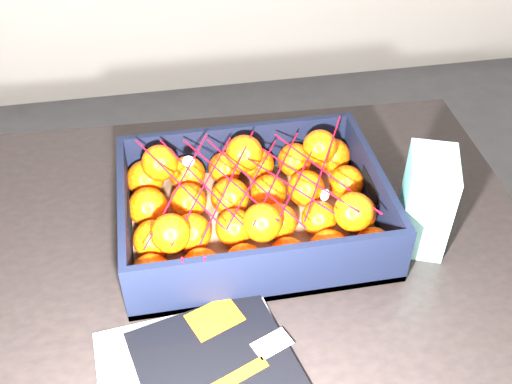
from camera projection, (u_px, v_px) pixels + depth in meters
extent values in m
cube|color=black|center=(194.00, 260.00, 1.03)|extent=(1.23, 0.85, 0.04)
cylinder|color=black|center=(394.00, 232.00, 1.61)|extent=(0.06, 0.06, 0.71)
cube|color=orange|center=(215.00, 318.00, 0.89)|extent=(0.09, 0.08, 0.00)
cube|color=white|center=(272.00, 344.00, 0.85)|extent=(0.06, 0.05, 0.00)
cube|color=orange|center=(235.00, 378.00, 0.81)|extent=(0.10, 0.05, 0.00)
cube|color=brown|center=(253.00, 226.00, 1.05)|extent=(0.44, 0.33, 0.01)
cube|color=black|center=(238.00, 150.00, 1.14)|extent=(0.44, 0.01, 0.11)
cube|color=black|center=(271.00, 275.00, 0.90)|extent=(0.44, 0.01, 0.11)
cube|color=black|center=(126.00, 221.00, 0.99)|extent=(0.01, 0.31, 0.11)
cube|color=black|center=(373.00, 190.00, 1.05)|extent=(0.01, 0.31, 0.11)
sphere|color=#DC4104|center=(151.00, 275.00, 0.91)|extent=(0.06, 0.06, 0.06)
sphere|color=#DC4104|center=(153.00, 240.00, 0.97)|extent=(0.06, 0.06, 0.06)
sphere|color=#DC4104|center=(148.00, 207.00, 1.03)|extent=(0.07, 0.07, 0.07)
sphere|color=#DC4104|center=(145.00, 179.00, 1.09)|extent=(0.07, 0.07, 0.07)
sphere|color=#DC4104|center=(201.00, 269.00, 0.92)|extent=(0.06, 0.06, 0.06)
sphere|color=#DC4104|center=(192.00, 233.00, 0.98)|extent=(0.06, 0.06, 0.06)
sphere|color=#DC4104|center=(188.00, 201.00, 1.04)|extent=(0.06, 0.06, 0.06)
sphere|color=#DC4104|center=(187.00, 174.00, 1.10)|extent=(0.07, 0.07, 0.07)
sphere|color=#DC4104|center=(245.00, 265.00, 0.93)|extent=(0.07, 0.07, 0.07)
sphere|color=#DC4104|center=(234.00, 228.00, 0.99)|extent=(0.06, 0.06, 0.06)
sphere|color=#DC4104|center=(230.00, 197.00, 1.05)|extent=(0.07, 0.07, 0.07)
sphere|color=#DC4104|center=(225.00, 168.00, 1.11)|extent=(0.06, 0.06, 0.06)
sphere|color=#DC4104|center=(288.00, 256.00, 0.94)|extent=(0.06, 0.06, 0.06)
sphere|color=#DC4104|center=(279.00, 221.00, 1.00)|extent=(0.06, 0.06, 0.06)
sphere|color=#DC4104|center=(269.00, 193.00, 1.06)|extent=(0.06, 0.06, 0.06)
sphere|color=#DC4104|center=(258.00, 164.00, 1.12)|extent=(0.06, 0.06, 0.06)
sphere|color=#DC4104|center=(329.00, 251.00, 0.95)|extent=(0.07, 0.07, 0.07)
sphere|color=#DC4104|center=(319.00, 218.00, 1.01)|extent=(0.06, 0.06, 0.06)
sphere|color=#DC4104|center=(306.00, 189.00, 1.07)|extent=(0.07, 0.07, 0.07)
sphere|color=#DC4104|center=(295.00, 160.00, 1.13)|extent=(0.06, 0.06, 0.06)
sphere|color=#DC4104|center=(373.00, 246.00, 0.96)|extent=(0.06, 0.06, 0.06)
sphere|color=#DC4104|center=(357.00, 213.00, 1.02)|extent=(0.07, 0.07, 0.07)
sphere|color=#DC4104|center=(346.00, 183.00, 1.08)|extent=(0.06, 0.06, 0.06)
sphere|color=#DC4104|center=(332.00, 156.00, 1.14)|extent=(0.07, 0.07, 0.07)
sphere|color=#DC4104|center=(171.00, 233.00, 0.91)|extent=(0.06, 0.06, 0.06)
sphere|color=#DC4104|center=(160.00, 163.00, 1.04)|extent=(0.06, 0.06, 0.06)
sphere|color=#DC4104|center=(262.00, 223.00, 0.93)|extent=(0.06, 0.06, 0.06)
sphere|color=#DC4104|center=(244.00, 153.00, 1.06)|extent=(0.07, 0.07, 0.07)
sphere|color=#DC4104|center=(354.00, 212.00, 0.95)|extent=(0.06, 0.06, 0.06)
sphere|color=#DC4104|center=(320.00, 147.00, 1.08)|extent=(0.06, 0.06, 0.06)
cylinder|color=red|center=(177.00, 181.00, 0.97)|extent=(0.12, 0.23, 0.02)
cylinder|color=red|center=(203.00, 184.00, 0.98)|extent=(0.12, 0.23, 0.03)
cylinder|color=red|center=(227.00, 178.00, 0.98)|extent=(0.12, 0.23, 0.01)
cylinder|color=red|center=(253.00, 181.00, 0.98)|extent=(0.12, 0.23, 0.02)
cylinder|color=red|center=(278.00, 178.00, 0.98)|extent=(0.12, 0.23, 0.03)
cylinder|color=red|center=(302.00, 175.00, 0.99)|extent=(0.12, 0.23, 0.02)
cylinder|color=red|center=(325.00, 171.00, 1.00)|extent=(0.12, 0.23, 0.01)
cylinder|color=red|center=(178.00, 187.00, 0.96)|extent=(0.12, 0.23, 0.03)
cylinder|color=red|center=(204.00, 187.00, 0.97)|extent=(0.12, 0.23, 0.02)
cylinder|color=red|center=(228.00, 184.00, 0.97)|extent=(0.12, 0.23, 0.03)
cylinder|color=red|center=(253.00, 181.00, 0.98)|extent=(0.12, 0.23, 0.02)
cylinder|color=red|center=(277.00, 175.00, 0.99)|extent=(0.12, 0.23, 0.01)
cylinder|color=red|center=(301.00, 173.00, 0.99)|extent=(0.12, 0.23, 0.04)
cylinder|color=red|center=(324.00, 165.00, 1.00)|extent=(0.12, 0.23, 0.03)
cylinder|color=red|center=(183.00, 270.00, 0.88)|extent=(0.00, 0.03, 0.09)
cylinder|color=red|center=(204.00, 267.00, 0.88)|extent=(0.01, 0.04, 0.08)
cube|color=silver|center=(426.00, 201.00, 0.98)|extent=(0.11, 0.13, 0.17)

